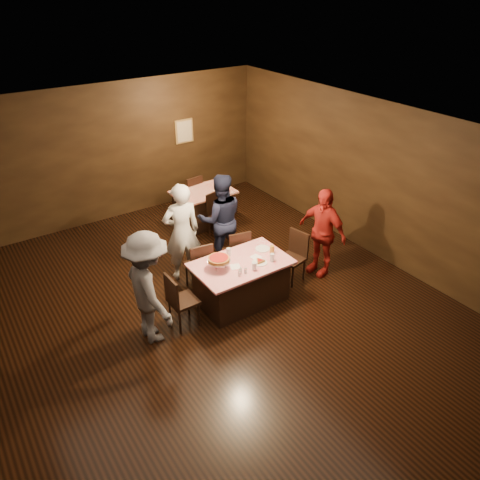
% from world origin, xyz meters
% --- Properties ---
extents(room, '(10.00, 10.04, 3.02)m').
position_xyz_m(room, '(0.00, 0.01, 2.14)').
color(room, black).
rests_on(room, ground).
extents(main_table, '(1.60, 1.00, 0.77)m').
position_xyz_m(main_table, '(0.92, 0.71, 0.39)').
color(main_table, red).
rests_on(main_table, ground).
extents(back_table, '(1.30, 0.90, 0.77)m').
position_xyz_m(back_table, '(1.85, 3.56, 0.39)').
color(back_table, red).
rests_on(back_table, ground).
extents(chair_far_left, '(0.47, 0.47, 0.95)m').
position_xyz_m(chair_far_left, '(0.52, 1.46, 0.47)').
color(chair_far_left, black).
rests_on(chair_far_left, ground).
extents(chair_far_right, '(0.50, 0.50, 0.95)m').
position_xyz_m(chair_far_right, '(1.32, 1.46, 0.47)').
color(chair_far_right, black).
rests_on(chair_far_right, ground).
extents(chair_end_left, '(0.42, 0.42, 0.95)m').
position_xyz_m(chair_end_left, '(-0.18, 0.71, 0.47)').
color(chair_end_left, black).
rests_on(chair_end_left, ground).
extents(chair_end_right, '(0.50, 0.50, 0.95)m').
position_xyz_m(chair_end_right, '(2.02, 0.71, 0.47)').
color(chair_end_right, black).
rests_on(chair_end_right, ground).
extents(chair_back_near, '(0.51, 0.51, 0.95)m').
position_xyz_m(chair_back_near, '(1.85, 2.86, 0.47)').
color(chair_back_near, black).
rests_on(chair_back_near, ground).
extents(chair_back_far, '(0.47, 0.47, 0.95)m').
position_xyz_m(chair_back_far, '(1.85, 4.16, 0.47)').
color(chair_back_far, black).
rests_on(chair_back_far, ground).
extents(diner_white_jacket, '(0.74, 0.56, 1.86)m').
position_xyz_m(diner_white_jacket, '(0.47, 1.92, 0.93)').
color(diner_white_jacket, silver).
rests_on(diner_white_jacket, ground).
extents(diner_navy_hoodie, '(1.06, 0.96, 1.80)m').
position_xyz_m(diner_navy_hoodie, '(1.34, 2.01, 0.90)').
color(diner_navy_hoodie, '#171A33').
rests_on(diner_navy_hoodie, ground).
extents(diner_grey_knit, '(0.69, 1.18, 1.83)m').
position_xyz_m(diner_grey_knit, '(-0.72, 0.71, 0.91)').
color(diner_grey_knit, slate).
rests_on(diner_grey_knit, ground).
extents(diner_red_shirt, '(0.59, 1.05, 1.70)m').
position_xyz_m(diner_red_shirt, '(2.64, 0.64, 0.85)').
color(diner_red_shirt, '#AA1E19').
rests_on(diner_red_shirt, ground).
extents(pizza_stand, '(0.38, 0.38, 0.22)m').
position_xyz_m(pizza_stand, '(0.52, 0.76, 0.95)').
color(pizza_stand, black).
rests_on(pizza_stand, main_table).
extents(plate_with_slice, '(0.25, 0.25, 0.06)m').
position_xyz_m(plate_with_slice, '(1.17, 0.53, 0.80)').
color(plate_with_slice, white).
rests_on(plate_with_slice, main_table).
extents(plate_empty, '(0.25, 0.25, 0.01)m').
position_xyz_m(plate_empty, '(1.47, 0.86, 0.78)').
color(plate_empty, white).
rests_on(plate_empty, main_table).
extents(glass_front_left, '(0.08, 0.08, 0.14)m').
position_xyz_m(glass_front_left, '(0.97, 0.41, 0.84)').
color(glass_front_left, silver).
rests_on(glass_front_left, main_table).
extents(glass_front_right, '(0.08, 0.08, 0.14)m').
position_xyz_m(glass_front_right, '(1.37, 0.46, 0.84)').
color(glass_front_right, silver).
rests_on(glass_front_right, main_table).
extents(glass_amber, '(0.08, 0.08, 0.14)m').
position_xyz_m(glass_amber, '(1.52, 0.66, 0.84)').
color(glass_amber, '#BF7F26').
rests_on(glass_amber, main_table).
extents(glass_back, '(0.08, 0.08, 0.14)m').
position_xyz_m(glass_back, '(0.87, 1.01, 0.84)').
color(glass_back, silver).
rests_on(glass_back, main_table).
extents(condiments, '(0.17, 0.10, 0.09)m').
position_xyz_m(condiments, '(0.74, 0.43, 0.82)').
color(condiments, silver).
rests_on(condiments, main_table).
extents(napkin_center, '(0.19, 0.19, 0.01)m').
position_xyz_m(napkin_center, '(1.22, 0.71, 0.77)').
color(napkin_center, white).
rests_on(napkin_center, main_table).
extents(napkin_left, '(0.21, 0.21, 0.01)m').
position_xyz_m(napkin_left, '(0.77, 0.66, 0.77)').
color(napkin_left, white).
rests_on(napkin_left, main_table).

